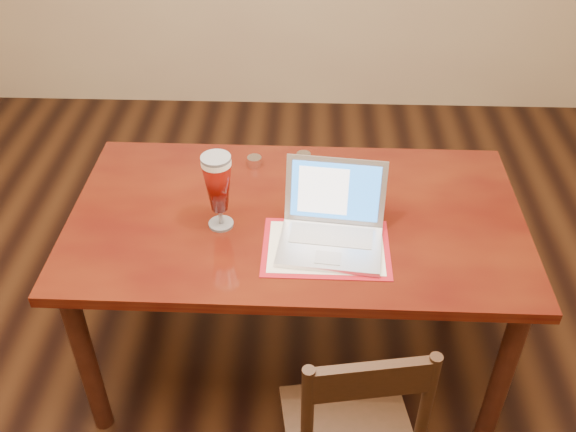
{
  "coord_description": "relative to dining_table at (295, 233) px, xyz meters",
  "views": [
    {
      "loc": [
        0.25,
        -1.78,
        2.3
      ],
      "look_at": [
        0.18,
        0.12,
        0.79
      ],
      "focal_mm": 40.0,
      "sensor_mm": 36.0,
      "label": 1
    }
  ],
  "objects": [
    {
      "name": "ground",
      "position": [
        -0.21,
        -0.12,
        -0.72
      ],
      "size": [
        5.0,
        5.0,
        0.0
      ],
      "primitive_type": "plane",
      "color": "black",
      "rests_on": "ground"
    },
    {
      "name": "dining_table",
      "position": [
        0.0,
        0.0,
        0.0
      ],
      "size": [
        1.72,
        0.97,
        1.1
      ],
      "rotation": [
        0.0,
        0.0,
        -0.01
      ],
      "color": "#501A0A",
      "rests_on": "ground"
    }
  ]
}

